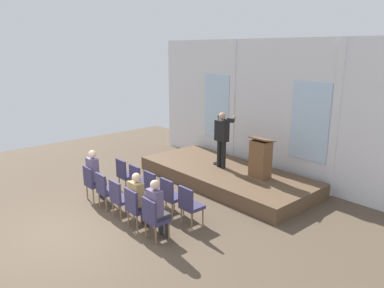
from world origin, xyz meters
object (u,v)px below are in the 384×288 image
at_px(lectern, 260,158).
at_px(chair_r0_c1, 138,179).
at_px(chair_r0_c0, 125,173).
at_px(audience_r1_c0, 95,173).
at_px(chair_r1_c0, 93,181).
at_px(chair_r1_c4, 154,216).
at_px(chair_r0_c4, 189,204).
at_px(chair_r1_c2, 120,197).
at_px(chair_r0_c3, 171,195).
at_px(chair_r0_c2, 154,187).
at_px(speaker, 222,136).
at_px(audience_r1_c3, 139,197).
at_px(audience_r1_c4, 157,206).
at_px(mic_stand, 218,154).
at_px(chair_r1_c3, 136,206).
at_px(chair_r1_c1, 105,189).

distance_m(lectern, chair_r0_c1, 3.40).
distance_m(chair_r0_c0, audience_r1_c0, 0.93).
relative_size(chair_r1_c0, chair_r1_c4, 1.00).
height_order(chair_r0_c4, chair_r1_c2, same).
bearing_deg(chair_r0_c3, chair_r0_c2, 180.00).
xyz_separation_m(chair_r0_c2, chair_r0_c3, (0.69, 0.00, 0.00)).
bearing_deg(speaker, audience_r1_c3, -75.69).
bearing_deg(chair_r1_c0, audience_r1_c4, 1.68).
height_order(lectern, chair_r0_c3, lectern).
bearing_deg(lectern, speaker, -172.70).
bearing_deg(chair_r0_c1, audience_r1_c0, -127.48).
bearing_deg(audience_r1_c0, chair_r1_c4, -1.63).
bearing_deg(chair_r1_c0, chair_r1_c2, 0.00).
bearing_deg(audience_r1_c0, audience_r1_c3, 0.11).
xyz_separation_m(chair_r0_c0, chair_r1_c0, (0.00, -0.98, 0.00)).
xyz_separation_m(chair_r0_c1, audience_r1_c3, (1.38, -0.90, 0.19)).
distance_m(chair_r1_c0, audience_r1_c4, 2.77).
height_order(speaker, audience_r1_c4, speaker).
relative_size(chair_r0_c3, audience_r1_c3, 0.73).
bearing_deg(chair_r0_c4, audience_r1_c0, -161.94).
xyz_separation_m(chair_r1_c0, audience_r1_c3, (2.07, 0.08, 0.19)).
bearing_deg(lectern, chair_r0_c1, -122.20).
bearing_deg(mic_stand, audience_r1_c3, -71.93).
height_order(chair_r0_c0, audience_r1_c0, audience_r1_c0).
xyz_separation_m(chair_r0_c1, chair_r1_c4, (2.07, -0.98, 0.00)).
xyz_separation_m(lectern, chair_r1_c3, (-0.42, -3.83, -0.43)).
relative_size(chair_r0_c1, audience_r1_c0, 0.69).
xyz_separation_m(chair_r0_c3, audience_r1_c0, (-2.07, -0.90, 0.22)).
xyz_separation_m(chair_r0_c0, audience_r1_c0, (0.00, -0.90, 0.22)).
distance_m(speaker, chair_r0_c4, 3.24).
bearing_deg(chair_r1_c2, audience_r1_c0, 176.73).
height_order(chair_r0_c2, chair_r0_c4, same).
height_order(chair_r1_c2, chair_r1_c3, same).
xyz_separation_m(chair_r1_c1, audience_r1_c3, (1.38, 0.08, 0.19)).
xyz_separation_m(chair_r0_c1, chair_r0_c3, (1.38, 0.00, 0.00)).
bearing_deg(audience_r1_c3, chair_r1_c1, -176.57).
height_order(speaker, chair_r0_c1, speaker).
bearing_deg(chair_r1_c4, mic_stand, 116.62).
bearing_deg(chair_r0_c1, chair_r1_c1, -90.00).
distance_m(chair_r0_c2, chair_r0_c4, 1.38).
distance_m(chair_r1_c0, chair_r1_c2, 1.38).
bearing_deg(audience_r1_c4, chair_r1_c2, -176.64).
height_order(mic_stand, chair_r0_c2, mic_stand).
bearing_deg(audience_r1_c0, chair_r1_c1, -6.51).
xyz_separation_m(chair_r0_c0, audience_r1_c3, (2.07, -0.90, 0.19)).
bearing_deg(chair_r0_c3, mic_stand, 113.28).
distance_m(chair_r0_c4, chair_r1_c2, 1.69).
bearing_deg(chair_r1_c1, audience_r1_c0, 173.49).
bearing_deg(chair_r1_c4, audience_r1_c3, 173.17).
bearing_deg(chair_r0_c0, chair_r0_c1, 0.00).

